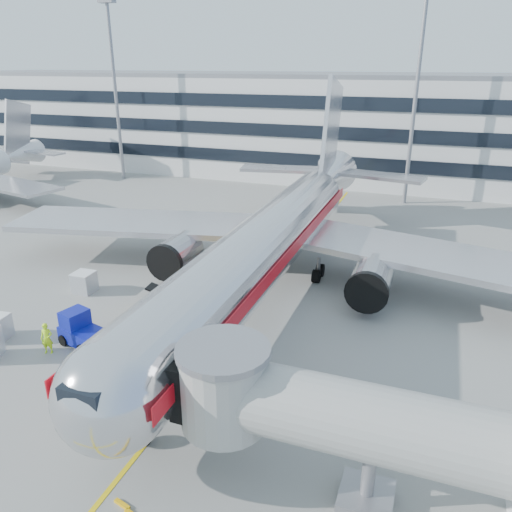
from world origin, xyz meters
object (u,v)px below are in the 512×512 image
(cargo_container_right, at_px, (84,282))
(ramp_worker, at_px, (47,338))
(main_jet, at_px, (274,236))
(belt_loader, at_px, (172,308))
(baggage_tug, at_px, (80,330))

(cargo_container_right, height_order, ramp_worker, ramp_worker)
(main_jet, height_order, cargo_container_right, main_jet)
(main_jet, xyz_separation_m, belt_loader, (-5.19, -7.79, -3.59))
(cargo_container_right, bearing_deg, main_jet, 25.49)
(belt_loader, distance_m, baggage_tug, 6.55)
(main_jet, distance_m, ramp_worker, 18.24)
(ramp_worker, bearing_deg, cargo_container_right, 92.37)
(cargo_container_right, distance_m, ramp_worker, 9.04)
(belt_loader, bearing_deg, ramp_worker, -125.02)
(baggage_tug, bearing_deg, belt_loader, 55.74)
(main_jet, relative_size, ramp_worker, 24.84)
(belt_loader, height_order, cargo_container_right, belt_loader)
(ramp_worker, bearing_deg, baggage_tug, 31.14)
(cargo_container_right, xyz_separation_m, ramp_worker, (3.65, -8.27, 0.19))
(cargo_container_right, bearing_deg, ramp_worker, -66.19)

